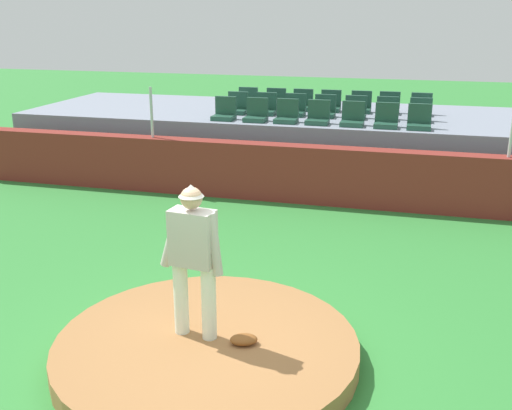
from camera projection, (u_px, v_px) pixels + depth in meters
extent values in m
plane|color=#318135|center=(207.00, 359.00, 6.71)|extent=(60.00, 60.00, 0.00)
cylinder|color=#9E6B3E|center=(207.00, 349.00, 6.68)|extent=(3.35, 3.35, 0.24)
cylinder|color=white|center=(181.00, 298.00, 6.68)|extent=(0.16, 0.16, 0.85)
cylinder|color=white|center=(209.00, 303.00, 6.55)|extent=(0.16, 0.16, 0.85)
cube|color=#B7B2A8|center=(193.00, 238.00, 6.39)|extent=(0.51, 0.31, 0.61)
cylinder|color=#B7B2A8|center=(172.00, 238.00, 6.49)|extent=(0.31, 0.14, 0.69)
cylinder|color=#B7B2A8|center=(214.00, 244.00, 6.31)|extent=(0.20, 0.13, 0.69)
sphere|color=tan|center=(191.00, 198.00, 6.26)|extent=(0.23, 0.23, 0.23)
cone|color=#B7B2A8|center=(191.00, 191.00, 6.23)|extent=(0.30, 0.30, 0.13)
sphere|color=white|center=(207.00, 310.00, 7.21)|extent=(0.07, 0.07, 0.07)
ellipsoid|color=brown|center=(244.00, 340.00, 6.53)|extent=(0.35, 0.29, 0.11)
cube|color=maroon|center=(307.00, 174.00, 12.07)|extent=(15.10, 0.40, 1.15)
cylinder|color=silver|center=(151.00, 112.00, 12.55)|extent=(0.06, 0.06, 1.05)
cylinder|color=silver|center=(512.00, 129.00, 10.82)|extent=(0.06, 0.06, 1.05)
cube|color=gray|center=(328.00, 141.00, 14.63)|extent=(14.53, 4.05, 1.36)
cube|color=#214C3A|center=(224.00, 118.00, 13.48)|extent=(0.48, 0.44, 0.10)
cube|color=#214C3A|center=(226.00, 105.00, 13.57)|extent=(0.48, 0.08, 0.40)
cube|color=#214C3A|center=(255.00, 119.00, 13.29)|extent=(0.48, 0.44, 0.10)
cube|color=#214C3A|center=(258.00, 107.00, 13.38)|extent=(0.48, 0.08, 0.40)
cube|color=#214C3A|center=(286.00, 121.00, 13.14)|extent=(0.48, 0.44, 0.10)
cube|color=#214C3A|center=(288.00, 108.00, 13.22)|extent=(0.48, 0.08, 0.40)
cube|color=#214C3A|center=(317.00, 122.00, 12.97)|extent=(0.48, 0.44, 0.10)
cube|color=#214C3A|center=(319.00, 109.00, 13.06)|extent=(0.48, 0.08, 0.40)
cube|color=#214C3A|center=(352.00, 124.00, 12.77)|extent=(0.48, 0.44, 0.10)
cube|color=#214C3A|center=(353.00, 111.00, 12.86)|extent=(0.48, 0.08, 0.40)
cube|color=#214C3A|center=(386.00, 125.00, 12.58)|extent=(0.48, 0.44, 0.10)
cube|color=#214C3A|center=(387.00, 112.00, 12.67)|extent=(0.48, 0.08, 0.40)
cube|color=#214C3A|center=(419.00, 127.00, 12.42)|extent=(0.48, 0.44, 0.10)
cube|color=#214C3A|center=(420.00, 113.00, 12.50)|extent=(0.48, 0.08, 0.40)
cube|color=#214C3A|center=(236.00, 112.00, 14.28)|extent=(0.48, 0.44, 0.10)
cube|color=#214C3A|center=(238.00, 100.00, 14.37)|extent=(0.48, 0.08, 0.40)
cube|color=#214C3A|center=(265.00, 113.00, 14.15)|extent=(0.48, 0.44, 0.10)
cube|color=#214C3A|center=(267.00, 101.00, 14.24)|extent=(0.48, 0.08, 0.40)
cube|color=#214C3A|center=(294.00, 114.00, 13.99)|extent=(0.48, 0.44, 0.10)
cube|color=#214C3A|center=(296.00, 102.00, 14.07)|extent=(0.48, 0.08, 0.40)
cube|color=#214C3A|center=(324.00, 115.00, 13.81)|extent=(0.48, 0.44, 0.10)
cube|color=#214C3A|center=(326.00, 103.00, 13.90)|extent=(0.48, 0.08, 0.40)
cube|color=#214C3A|center=(355.00, 117.00, 13.64)|extent=(0.48, 0.44, 0.10)
cube|color=#214C3A|center=(356.00, 104.00, 13.72)|extent=(0.48, 0.08, 0.40)
cube|color=#214C3A|center=(386.00, 118.00, 13.46)|extent=(0.48, 0.44, 0.10)
cube|color=#214C3A|center=(388.00, 105.00, 13.55)|extent=(0.48, 0.08, 0.40)
cube|color=#214C3A|center=(420.00, 119.00, 13.27)|extent=(0.48, 0.44, 0.10)
cube|color=#214C3A|center=(421.00, 107.00, 13.36)|extent=(0.48, 0.08, 0.40)
cube|color=#214C3A|center=(246.00, 106.00, 15.11)|extent=(0.48, 0.44, 0.10)
cube|color=#214C3A|center=(248.00, 95.00, 15.20)|extent=(0.48, 0.08, 0.40)
cube|color=#214C3A|center=(275.00, 107.00, 14.94)|extent=(0.48, 0.44, 0.10)
cube|color=#214C3A|center=(276.00, 96.00, 15.03)|extent=(0.48, 0.08, 0.40)
cube|color=#214C3A|center=(302.00, 108.00, 14.78)|extent=(0.48, 0.44, 0.10)
cube|color=#214C3A|center=(303.00, 97.00, 14.87)|extent=(0.48, 0.08, 0.40)
cube|color=#214C3A|center=(330.00, 109.00, 14.62)|extent=(0.48, 0.44, 0.10)
cube|color=#214C3A|center=(331.00, 98.00, 14.70)|extent=(0.48, 0.08, 0.40)
cube|color=#214C3A|center=(360.00, 111.00, 14.44)|extent=(0.48, 0.44, 0.10)
cube|color=#214C3A|center=(362.00, 99.00, 14.53)|extent=(0.48, 0.08, 0.40)
cube|color=#214C3A|center=(389.00, 112.00, 14.30)|extent=(0.48, 0.44, 0.10)
cube|color=#214C3A|center=(390.00, 100.00, 14.39)|extent=(0.48, 0.08, 0.40)
cube|color=#214C3A|center=(421.00, 113.00, 14.08)|extent=(0.48, 0.44, 0.10)
cube|color=#214C3A|center=(422.00, 101.00, 14.17)|extent=(0.48, 0.08, 0.40)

